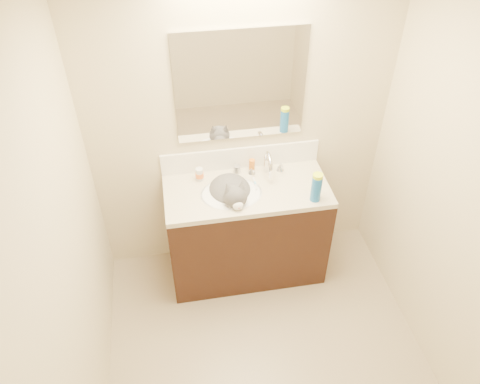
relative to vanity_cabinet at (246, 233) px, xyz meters
name	(u,v)px	position (x,y,z in m)	size (l,w,h in m)	color
ground	(272,374)	(0.00, -0.97, -0.41)	(2.50, 2.50, 0.00)	gray
room_shell	(285,216)	(0.00, -0.97, 1.08)	(2.24, 2.54, 2.52)	beige
vanity_cabinet	(246,233)	(0.00, 0.00, 0.00)	(1.20, 0.55, 0.82)	black
counter_slab	(247,191)	(0.00, 0.00, 0.43)	(1.20, 0.55, 0.04)	beige
basin	(231,201)	(-0.12, -0.03, 0.38)	(0.45, 0.36, 0.14)	white
faucet	(268,166)	(0.18, 0.14, 0.54)	(0.28, 0.20, 0.21)	silver
cat	(231,194)	(-0.12, -0.01, 0.43)	(0.39, 0.46, 0.34)	#4A484A
backsplash	(241,158)	(0.00, 0.26, 0.54)	(1.20, 0.02, 0.18)	white
mirror	(241,87)	(0.00, 0.26, 1.13)	(0.90, 0.02, 0.80)	white
pill_bottle	(200,174)	(-0.33, 0.17, 0.50)	(0.05, 0.05, 0.10)	silver
pill_label	(200,175)	(-0.33, 0.17, 0.50)	(0.06, 0.06, 0.04)	orange
silver_jar	(237,169)	(-0.04, 0.21, 0.48)	(0.05, 0.05, 0.06)	#B7B7BC
amber_bottle	(252,166)	(0.07, 0.19, 0.50)	(0.04, 0.04, 0.11)	orange
toothbrush	(255,183)	(0.07, 0.04, 0.46)	(0.02, 0.14, 0.01)	silver
toothbrush_head	(255,183)	(0.07, 0.04, 0.46)	(0.01, 0.03, 0.01)	#69B7DF
spray_can	(316,189)	(0.45, -0.20, 0.55)	(0.07, 0.07, 0.20)	#1961B3
spray_cap	(318,177)	(0.45, -0.20, 0.65)	(0.07, 0.07, 0.04)	#D3EC18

